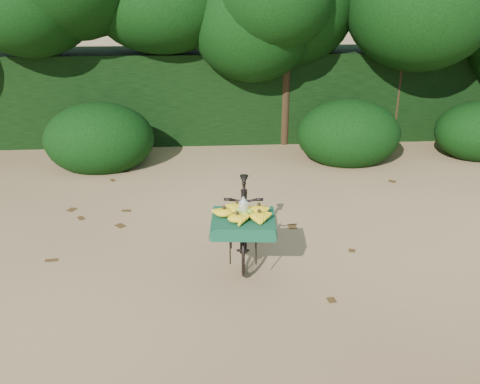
{
  "coord_description": "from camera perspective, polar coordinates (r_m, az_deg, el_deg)",
  "views": [
    {
      "loc": [
        -1.15,
        -4.56,
        2.98
      ],
      "look_at": [
        -0.76,
        0.73,
        0.85
      ],
      "focal_mm": 38.0,
      "sensor_mm": 36.0,
      "label": 1
    }
  ],
  "objects": [
    {
      "name": "bush_clumps",
      "position": [
        9.36,
        6.12,
        6.07
      ],
      "size": [
        8.8,
        1.7,
        0.9
      ],
      "primitive_type": null,
      "color": "black",
      "rests_on": "ground"
    },
    {
      "name": "vendor_bicycle",
      "position": [
        5.95,
        0.42,
        -3.07
      ],
      "size": [
        0.7,
        1.68,
        0.92
      ],
      "rotation": [
        0.0,
        0.0,
        -0.09
      ],
      "color": "black",
      "rests_on": "ground"
    },
    {
      "name": "hedge_backdrop",
      "position": [
        11.12,
        1.82,
        11.09
      ],
      "size": [
        26.0,
        1.8,
        1.8
      ],
      "primitive_type": "cube",
      "color": "black",
      "rests_on": "ground"
    },
    {
      "name": "ground",
      "position": [
        5.57,
        8.52,
        -10.77
      ],
      "size": [
        80.0,
        80.0,
        0.0
      ],
      "primitive_type": "plane",
      "color": "tan",
      "rests_on": "ground"
    },
    {
      "name": "leaf_litter",
      "position": [
        6.11,
        7.23,
        -7.47
      ],
      "size": [
        7.0,
        7.3,
        0.01
      ],
      "primitive_type": null,
      "color": "#472D13",
      "rests_on": "ground"
    },
    {
      "name": "tree_row",
      "position": [
        10.12,
        -1.43,
        16.31
      ],
      "size": [
        14.5,
        2.0,
        4.0
      ],
      "primitive_type": null,
      "color": "black",
      "rests_on": "ground"
    }
  ]
}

